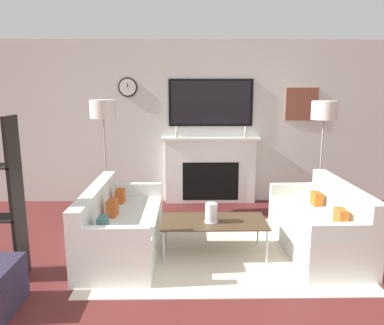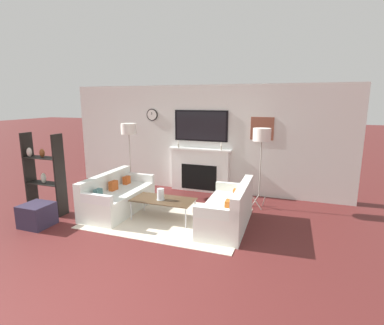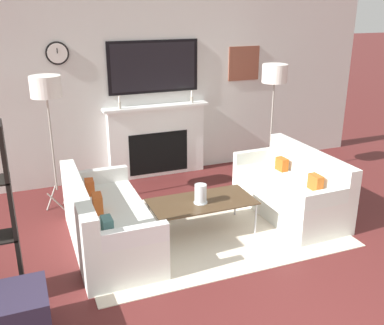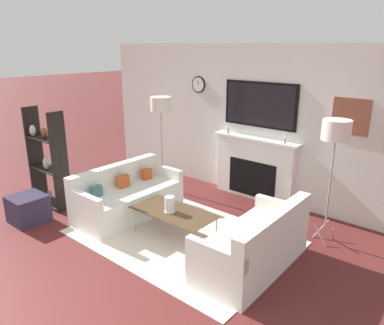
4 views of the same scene
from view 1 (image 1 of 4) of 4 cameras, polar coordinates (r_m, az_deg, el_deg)
The scene contains 8 objects.
fireplace_wall at distance 6.34m, azimuth 2.85°, elevation 4.93°, with size 7.34×0.28×2.70m.
area_rug at distance 4.68m, azimuth 4.32°, elevation -13.15°, with size 3.03×2.13×0.01m.
couch_left at distance 4.62m, azimuth -10.91°, elevation -9.84°, with size 0.81×1.76×0.79m.
couch_right at distance 4.83m, azimuth 18.98°, elevation -9.22°, with size 0.80×1.67×0.82m.
coffee_table at distance 4.45m, azimuth 3.35°, elevation -9.12°, with size 1.23×0.61×0.41m.
hurricane_candle at distance 4.37m, azimuth 2.94°, elevation -7.79°, with size 0.16×0.16×0.23m.
floor_lamp_left at distance 5.61m, azimuth -13.40°, elevation 7.64°, with size 0.38×0.38×1.77m.
floor_lamp_right at distance 5.84m, azimuth 19.51°, elevation 7.24°, with size 0.37×0.37×1.76m.
Camera 1 is at (-0.41, -1.66, 1.95)m, focal length 35.00 mm.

